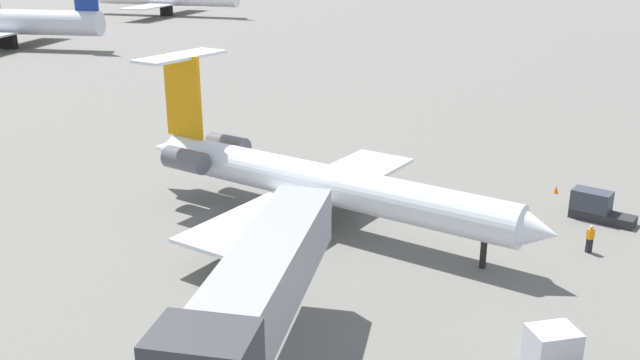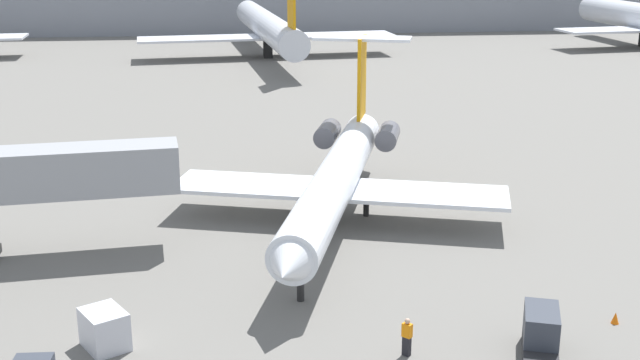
{
  "view_description": "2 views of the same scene",
  "coord_description": "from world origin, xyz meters",
  "px_view_note": "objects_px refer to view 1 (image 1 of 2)",
  "views": [
    {
      "loc": [
        -38.86,
        -13.65,
        17.32
      ],
      "look_at": [
        2.71,
        -0.35,
        2.27
      ],
      "focal_mm": 39.39,
      "sensor_mm": 36.0,
      "label": 1
    },
    {
      "loc": [
        -5.39,
        -47.11,
        16.98
      ],
      "look_at": [
        -0.84,
        -4.49,
        3.87
      ],
      "focal_mm": 45.84,
      "sensor_mm": 36.0,
      "label": 2
    }
  ],
  "objects_px": {
    "regional_jet": "(309,179)",
    "ground_crew_marshaller": "(590,239)",
    "jet_bridge": "(255,297)",
    "parked_airliner_east_mid": "(7,22)",
    "baggage_tug_lead": "(596,207)",
    "traffic_cone_near": "(556,189)",
    "cargo_container_uld": "(552,347)"
  },
  "relations": [
    {
      "from": "jet_bridge",
      "to": "cargo_container_uld",
      "type": "distance_m",
      "value": 13.11
    },
    {
      "from": "baggage_tug_lead",
      "to": "traffic_cone_near",
      "type": "distance_m",
      "value": 5.1
    },
    {
      "from": "parked_airliner_east_mid",
      "to": "jet_bridge",
      "type": "bearing_deg",
      "value": -134.63
    },
    {
      "from": "baggage_tug_lead",
      "to": "ground_crew_marshaller",
      "type": "bearing_deg",
      "value": 173.75
    },
    {
      "from": "jet_bridge",
      "to": "ground_crew_marshaller",
      "type": "bearing_deg",
      "value": -35.11
    },
    {
      "from": "ground_crew_marshaller",
      "to": "parked_airliner_east_mid",
      "type": "height_order",
      "value": "parked_airliner_east_mid"
    },
    {
      "from": "regional_jet",
      "to": "ground_crew_marshaller",
      "type": "bearing_deg",
      "value": -87.71
    },
    {
      "from": "parked_airliner_east_mid",
      "to": "cargo_container_uld",
      "type": "bearing_deg",
      "value": -128.34
    },
    {
      "from": "traffic_cone_near",
      "to": "baggage_tug_lead",
      "type": "bearing_deg",
      "value": -151.23
    },
    {
      "from": "jet_bridge",
      "to": "parked_airliner_east_mid",
      "type": "bearing_deg",
      "value": 45.37
    },
    {
      "from": "jet_bridge",
      "to": "parked_airliner_east_mid",
      "type": "height_order",
      "value": "parked_airliner_east_mid"
    },
    {
      "from": "ground_crew_marshaller",
      "to": "cargo_container_uld",
      "type": "distance_m",
      "value": 12.75
    },
    {
      "from": "baggage_tug_lead",
      "to": "parked_airliner_east_mid",
      "type": "relative_size",
      "value": 0.13
    },
    {
      "from": "baggage_tug_lead",
      "to": "cargo_container_uld",
      "type": "height_order",
      "value": "baggage_tug_lead"
    },
    {
      "from": "regional_jet",
      "to": "traffic_cone_near",
      "type": "distance_m",
      "value": 18.72
    },
    {
      "from": "ground_crew_marshaller",
      "to": "traffic_cone_near",
      "type": "bearing_deg",
      "value": 10.43
    },
    {
      "from": "regional_jet",
      "to": "cargo_container_uld",
      "type": "relative_size",
      "value": 11.44
    },
    {
      "from": "regional_jet",
      "to": "parked_airliner_east_mid",
      "type": "bearing_deg",
      "value": 51.69
    },
    {
      "from": "jet_bridge",
      "to": "baggage_tug_lead",
      "type": "bearing_deg",
      "value": -29.56
    },
    {
      "from": "ground_crew_marshaller",
      "to": "parked_airliner_east_mid",
      "type": "bearing_deg",
      "value": 57.77
    },
    {
      "from": "regional_jet",
      "to": "jet_bridge",
      "type": "height_order",
      "value": "regional_jet"
    },
    {
      "from": "traffic_cone_near",
      "to": "parked_airliner_east_mid",
      "type": "bearing_deg",
      "value": 62.14
    },
    {
      "from": "regional_jet",
      "to": "ground_crew_marshaller",
      "type": "relative_size",
      "value": 17.08
    },
    {
      "from": "ground_crew_marshaller",
      "to": "parked_airliner_east_mid",
      "type": "xyz_separation_m",
      "value": [
        55.69,
        88.34,
        3.45
      ]
    },
    {
      "from": "jet_bridge",
      "to": "regional_jet",
      "type": "bearing_deg",
      "value": 12.31
    },
    {
      "from": "jet_bridge",
      "to": "ground_crew_marshaller",
      "type": "xyz_separation_m",
      "value": [
        18.6,
        -13.08,
        -3.66
      ]
    },
    {
      "from": "regional_jet",
      "to": "ground_crew_marshaller",
      "type": "xyz_separation_m",
      "value": [
        0.68,
        -16.99,
        -2.14
      ]
    },
    {
      "from": "regional_jet",
      "to": "ground_crew_marshaller",
      "type": "distance_m",
      "value": 17.13
    },
    {
      "from": "jet_bridge",
      "to": "cargo_container_uld",
      "type": "bearing_deg",
      "value": -61.48
    },
    {
      "from": "regional_jet",
      "to": "parked_airliner_east_mid",
      "type": "xyz_separation_m",
      "value": [
        56.37,
        71.36,
        1.31
      ]
    },
    {
      "from": "parked_airliner_east_mid",
      "to": "regional_jet",
      "type": "bearing_deg",
      "value": -128.31
    },
    {
      "from": "regional_jet",
      "to": "jet_bridge",
      "type": "distance_m",
      "value": 18.4
    }
  ]
}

